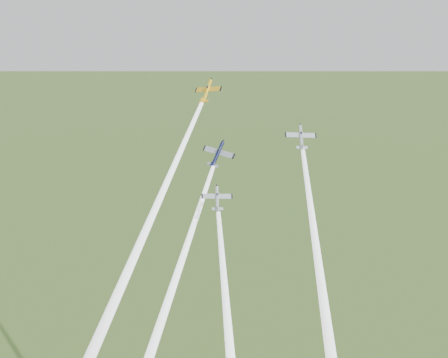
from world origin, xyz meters
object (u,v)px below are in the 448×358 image
plane_navy (218,154)px  plane_silver_right (301,137)px  plane_silver_low (217,198)px  plane_yellow (207,91)px

plane_navy → plane_silver_right: bearing=13.9°
plane_navy → plane_silver_low: (3.33, -10.92, -6.83)m
plane_silver_low → plane_yellow: bearing=91.1°
plane_silver_right → plane_silver_low: 23.30m
plane_navy → plane_silver_low: size_ratio=1.19×
plane_yellow → plane_silver_right: size_ratio=1.06×
plane_navy → plane_silver_low: plane_navy is taller
plane_yellow → plane_silver_low: (7.11, -14.85, -20.84)m
plane_yellow → plane_silver_right: bearing=11.1°
plane_navy → plane_silver_right: plane_silver_right is taller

